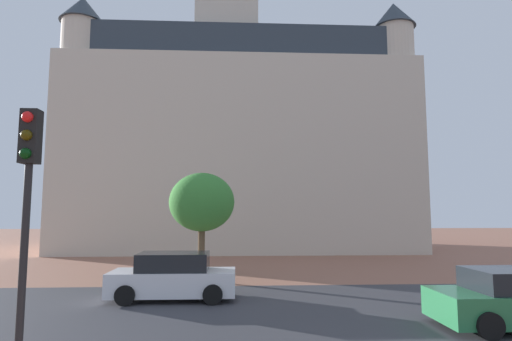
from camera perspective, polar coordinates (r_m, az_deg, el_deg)
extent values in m
plane|color=#93604C|center=(14.08, -1.47, -17.94)|extent=(120.00, 120.00, 0.00)
cube|color=#38383D|center=(12.55, -1.28, -19.42)|extent=(120.00, 8.73, 0.00)
cube|color=beige|center=(34.11, -2.27, 1.18)|extent=(26.48, 12.43, 14.28)
cube|color=#2D3842|center=(36.10, -2.22, 14.43)|extent=(24.36, 11.44, 2.40)
cube|color=beige|center=(36.29, -4.12, 15.21)|extent=(5.14, 5.14, 32.00)
cylinder|color=beige|center=(31.75, -23.93, 4.55)|extent=(2.80, 2.80, 16.84)
cone|color=#2D3842|center=(34.65, -23.24, 20.07)|extent=(3.20, 3.20, 2.00)
cylinder|color=beige|center=(32.03, 19.41, 4.44)|extent=(2.80, 2.80, 17.00)
cone|color=#2D3842|center=(34.96, 18.84, 19.96)|extent=(3.20, 3.20, 2.00)
cylinder|color=black|center=(12.92, 25.44, -17.03)|extent=(0.64, 0.22, 0.64)
cylinder|color=black|center=(11.35, 30.08, -18.46)|extent=(0.64, 0.22, 0.64)
cube|color=silver|center=(14.47, -11.58, -15.20)|extent=(4.18, 1.70, 0.79)
cube|color=black|center=(14.37, -11.53, -12.48)|extent=(2.34, 1.50, 0.59)
cylinder|color=black|center=(15.21, -5.75, -15.78)|extent=(0.64, 0.22, 0.64)
cylinder|color=black|center=(13.54, -6.13, -17.01)|extent=(0.64, 0.22, 0.64)
cylinder|color=black|center=(15.59, -16.32, -15.33)|extent=(0.64, 0.22, 0.64)
cylinder|color=black|center=(13.96, -18.00, -16.42)|extent=(0.64, 0.22, 0.64)
cylinder|color=black|center=(7.61, -30.10, -13.23)|extent=(0.12, 0.12, 3.73)
cube|color=black|center=(7.64, -29.20, 4.20)|extent=(0.28, 0.24, 0.90)
sphere|color=red|center=(7.58, -29.52, 6.60)|extent=(0.18, 0.18, 0.18)
sphere|color=#3C3306|center=(7.52, -29.64, 4.37)|extent=(0.18, 0.18, 0.18)
sphere|color=#06330C|center=(7.48, -29.75, 2.10)|extent=(0.18, 0.18, 0.18)
cylinder|color=brown|center=(18.00, -7.74, -11.64)|extent=(0.30, 0.30, 2.24)
ellipsoid|color=#387F33|center=(17.92, -7.64, -4.42)|extent=(2.85, 2.85, 2.56)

